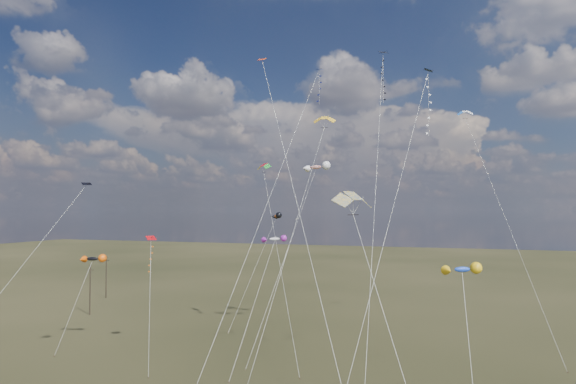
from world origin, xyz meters
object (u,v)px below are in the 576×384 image
(utility_pole_near, at_px, (90,289))
(novelty_black_orange, at_px, (92,259))
(utility_pole_far, at_px, (106,277))
(diamond_black_high, at_px, (382,91))
(parafoil_yellow, at_px, (324,119))

(utility_pole_near, distance_m, novelty_black_orange, 20.23)
(utility_pole_far, distance_m, novelty_black_orange, 35.71)
(diamond_black_high, xyz_separation_m, novelty_black_orange, (-36.40, -3.42, -19.57))
(diamond_black_high, bearing_deg, utility_pole_near, 167.21)
(utility_pole_near, height_order, novelty_black_orange, novelty_black_orange)
(parafoil_yellow, height_order, novelty_black_orange, parafoil_yellow)
(utility_pole_far, distance_m, diamond_black_high, 67.44)
(diamond_black_high, height_order, novelty_black_orange, diamond_black_high)
(diamond_black_high, bearing_deg, novelty_black_orange, -174.63)
(utility_pole_far, xyz_separation_m, diamond_black_high, (56.87, -25.09, 26.16))
(diamond_black_high, bearing_deg, utility_pole_far, 156.19)
(utility_pole_near, xyz_separation_m, parafoil_yellow, (40.83, -6.29, 24.31))
(utility_pole_near, height_order, diamond_black_high, diamond_black_high)
(utility_pole_near, relative_size, diamond_black_high, 0.23)
(utility_pole_near, height_order, parafoil_yellow, parafoil_yellow)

